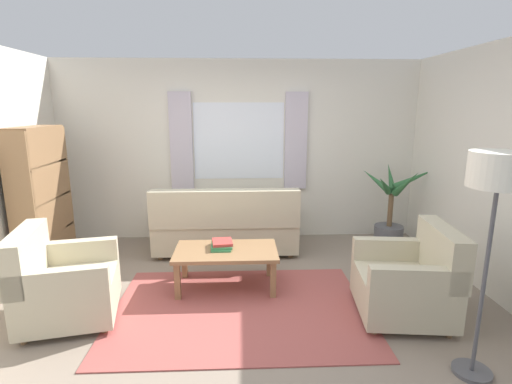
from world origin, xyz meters
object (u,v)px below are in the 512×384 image
couch (226,226)px  bookshelf (46,206)px  armchair_left (62,284)px  book_stack_on_table (222,244)px  potted_plant (391,216)px  standing_lamp (497,186)px  coffee_table (226,255)px  armchair_right (409,281)px

couch → bookshelf: bearing=9.6°
armchair_left → book_stack_on_table: 1.58m
potted_plant → standing_lamp: bearing=-98.5°
coffee_table → potted_plant: bearing=27.6°
coffee_table → potted_plant: (2.27, 1.19, 0.06)m
armchair_left → bookshelf: size_ratio=0.57×
potted_plant → bookshelf: (-4.47, -0.49, 0.33)m
book_stack_on_table → coffee_table: bearing=-52.6°
armchair_left → coffee_table: (1.49, 0.58, 0.03)m
armchair_right → coffee_table: (-1.73, 0.66, 0.03)m
armchair_left → potted_plant: bearing=-76.5°
couch → armchair_right: (1.77, -1.72, -0.01)m
armchair_right → potted_plant: (0.54, 1.85, 0.09)m
couch → potted_plant: bearing=-176.9°
armchair_right → potted_plant: size_ratio=0.77×
armchair_right → potted_plant: 1.93m
couch → book_stack_on_table: bearing=89.4°
book_stack_on_table → couch: bearing=89.4°
couch → book_stack_on_table: couch is taller
book_stack_on_table → standing_lamp: (1.92, -1.54, 0.95)m
armchair_left → book_stack_on_table: size_ratio=3.32×
couch → coffee_table: size_ratio=1.73×
book_stack_on_table → armchair_right: bearing=-22.0°
coffee_table → book_stack_on_table: size_ratio=3.70×
armchair_left → potted_plant: 4.16m
armchair_left → bookshelf: bookshelf is taller
standing_lamp → armchair_left: bearing=164.9°
bookshelf → coffee_table: bearing=72.4°
book_stack_on_table → standing_lamp: 2.64m
couch → armchair_right: bearing=135.8°
armchair_left → armchair_right: size_ratio=1.07×
coffee_table → book_stack_on_table: 0.12m
armchair_left → standing_lamp: size_ratio=0.59×
armchair_right → book_stack_on_table: (-1.78, 0.72, 0.12)m
potted_plant → bookshelf: 4.51m
armchair_left → standing_lamp: 3.65m
armchair_left → coffee_table: 1.60m
armchair_left → standing_lamp: bearing=-116.7°
armchair_right → armchair_left: bearing=-85.3°
armchair_left → armchair_right: same height
couch → armchair_right: couch is taller
armchair_right → coffee_table: 1.85m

